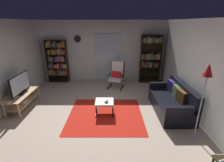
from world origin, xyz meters
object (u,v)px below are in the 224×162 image
Objects in this scene: cell_phone at (107,102)px; wall_clock at (78,39)px; leather_sofa at (173,101)px; floor_lamp_by_sofa at (207,80)px; lounge_armchair at (117,74)px; tv_remote at (107,102)px; bookshelf_near_sofa at (151,57)px; tv_stand at (23,98)px; ottoman at (105,103)px; bookshelf_near_tv at (58,60)px; television at (21,84)px.

cell_phone is 0.48× the size of wall_clock.
leather_sofa is 1.01× the size of floor_lamp_by_sofa.
lounge_armchair is 2.12m from tv_remote.
bookshelf_near_sofa reaches higher than lounge_armchair.
cell_phone is (-0.34, -2.13, -0.14)m from lounge_armchair.
tv_stand is 2.56× the size of ottoman.
tv_stand is 9.58× the size of cell_phone.
wall_clock reaches higher than tv_remote.
tv_remote is 0.50× the size of wall_clock.
lounge_armchair is at bearing 78.90° from ottoman.
bookshelf_near_sofa is at bearing 94.11° from floor_lamp_by_sofa.
leather_sofa is at bearing -31.54° from bookshelf_near_tv.
cell_phone is at bearing -53.48° from tv_remote.
television is 0.48× the size of bookshelf_near_sofa.
wall_clock is (1.28, 2.48, 1.08)m from television.
bookshelf_near_tv is 2.67m from lounge_armchair.
bookshelf_near_sofa is 2.63m from leather_sofa.
bookshelf_near_tv is 12.65× the size of tv_remote.
tv_remote is 0.04m from cell_phone.
ottoman is 3.75× the size of cell_phone.
bookshelf_near_tv is 4.92m from leather_sofa.
bookshelf_near_tv reaches higher than ottoman.
bookshelf_near_sofa is at bearing 54.92° from ottoman.
bookshelf_near_tv is (0.37, 2.35, 0.20)m from television.
leather_sofa is at bearing 95.29° from floor_lamp_by_sofa.
cell_phone is (-1.79, -2.72, -0.73)m from bookshelf_near_sofa.
tv_remote is (-1.79, -2.68, -0.73)m from bookshelf_near_sofa.
bookshelf_near_sofa is 3.31m from tv_remote.
leather_sofa is (4.52, -0.18, -0.01)m from tv_stand.
ottoman is 0.11m from tv_remote.
wall_clock is (-1.24, 2.82, 1.53)m from ottoman.
cell_phone is (2.58, -0.43, -0.38)m from television.
bookshelf_near_tv is at bearing 165.71° from lounge_armchair.
wall_clock is at bearing 146.57° from tv_remote.
tv_stand is at bearing -98.84° from bookshelf_near_tv.
bookshelf_near_sofa is 3.18m from wall_clock.
leather_sofa is 1.96m from tv_remote.
tv_remote is at bearing 81.39° from cell_phone.
wall_clock is at bearing 62.80° from tv_stand.
wall_clock is (-3.09, 0.18, 0.73)m from bookshelf_near_sofa.
bookshelf_near_sofa is 3.71m from floor_lamp_by_sofa.
bookshelf_near_tv is (0.37, 2.37, 0.65)m from tv_stand.
ottoman is at bearing -125.08° from bookshelf_near_sofa.
bookshelf_near_sofa is at bearing -0.76° from bookshelf_near_tv.
tv_stand is 0.76× the size of floor_lamp_by_sofa.
lounge_armchair is 3.53× the size of wall_clock.
bookshelf_near_sofa is 7.02× the size of wall_clock.
lounge_armchair reaches higher than ottoman.
tv_remote is at bearing -65.68° from wall_clock.
floor_lamp_by_sofa is at bearing -26.54° from ottoman.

